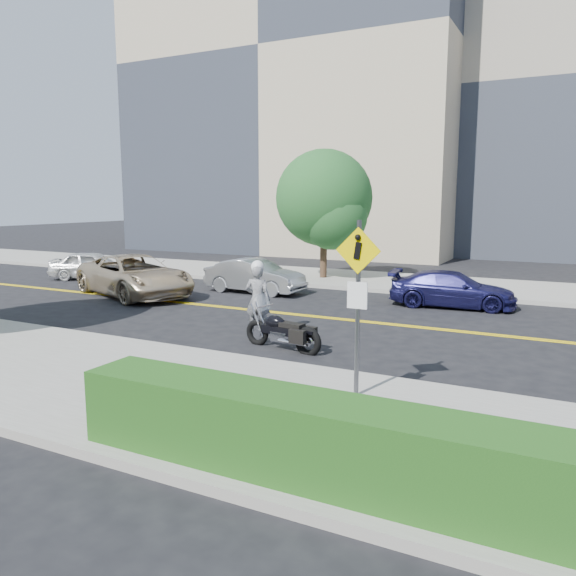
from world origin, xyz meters
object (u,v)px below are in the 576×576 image
(motorcyclist, at_px, (258,298))
(parked_car_silver, at_px, (255,276))
(motorcycle, at_px, (283,323))
(parked_car_blue, at_px, (452,289))
(parked_car_white, at_px, (93,265))
(suv, at_px, (135,276))
(pedestrian_sign, at_px, (358,292))

(motorcyclist, relative_size, parked_car_silver, 0.50)
(motorcyclist, relative_size, motorcycle, 0.94)
(motorcyclist, bearing_deg, parked_car_blue, -134.34)
(motorcycle, xyz_separation_m, parked_car_white, (-12.88, 6.56, -0.01))
(motorcycle, height_order, parked_car_silver, parked_car_silver)
(parked_car_white, relative_size, parked_car_blue, 0.90)
(suv, relative_size, parked_car_white, 1.48)
(motorcycle, bearing_deg, pedestrian_sign, -33.84)
(motorcycle, relative_size, parked_car_silver, 0.54)
(parked_car_blue, bearing_deg, parked_car_silver, 87.73)
(pedestrian_sign, distance_m, parked_car_silver, 11.99)
(parked_car_silver, bearing_deg, motorcyclist, -146.75)
(parked_car_silver, distance_m, parked_car_blue, 7.19)
(motorcyclist, xyz_separation_m, parked_car_silver, (-3.43, 5.69, -0.33))
(parked_car_silver, bearing_deg, parked_car_blue, -83.98)
(parked_car_blue, bearing_deg, pedestrian_sign, 175.55)
(motorcyclist, bearing_deg, pedestrian_sign, 125.15)
(pedestrian_sign, xyz_separation_m, parked_car_blue, (-0.29, 9.77, -1.38))
(parked_car_silver, bearing_deg, suv, 128.53)
(pedestrian_sign, distance_m, suv, 12.92)
(parked_car_white, distance_m, parked_car_silver, 8.19)
(suv, height_order, parked_car_white, suv)
(pedestrian_sign, height_order, parked_car_white, pedestrian_sign)
(motorcyclist, bearing_deg, parked_car_white, -38.60)
(suv, relative_size, parked_car_blue, 1.33)
(motorcyclist, xyz_separation_m, parked_car_white, (-11.62, 5.54, -0.35))
(motorcyclist, height_order, motorcycle, motorcyclist)
(suv, height_order, parked_car_silver, suv)
(parked_car_white, height_order, parked_car_blue, parked_car_white)
(motorcycle, bearing_deg, suv, 162.54)
(motorcyclist, height_order, parked_car_silver, motorcyclist)
(motorcyclist, distance_m, motorcycle, 1.66)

